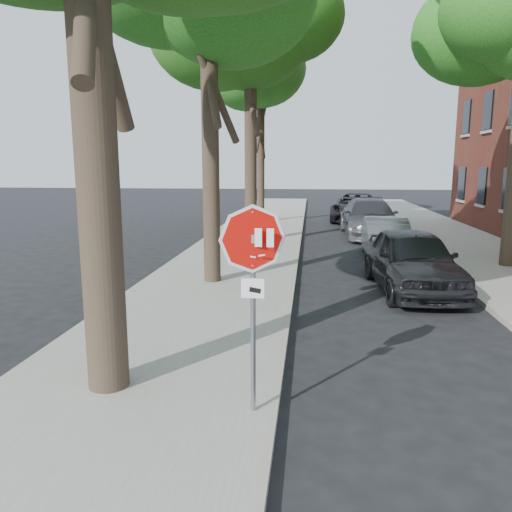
{
  "coord_description": "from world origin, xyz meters",
  "views": [
    {
      "loc": [
        -0.03,
        -5.82,
        3.19
      ],
      "look_at": [
        -0.7,
        0.32,
        2.05
      ],
      "focal_mm": 35.0,
      "sensor_mm": 36.0,
      "label": 1
    }
  ],
  "objects": [
    {
      "name": "ground",
      "position": [
        0.0,
        0.0,
        0.0
      ],
      "size": [
        120.0,
        120.0,
        0.0
      ],
      "primitive_type": "plane",
      "color": "black",
      "rests_on": "ground"
    },
    {
      "name": "sidewalk_left",
      "position": [
        -2.5,
        12.0,
        0.06
      ],
      "size": [
        4.0,
        55.0,
        0.12
      ],
      "primitive_type": "cube",
      "color": "gray",
      "rests_on": "ground"
    },
    {
      "name": "sidewalk_right",
      "position": [
        6.0,
        12.0,
        0.06
      ],
      "size": [
        4.0,
        55.0,
        0.12
      ],
      "primitive_type": "cube",
      "color": "gray",
      "rests_on": "ground"
    },
    {
      "name": "curb_left",
      "position": [
        -0.45,
        12.0,
        0.07
      ],
      "size": [
        0.12,
        55.0,
        0.13
      ],
      "primitive_type": "cube",
      "color": "#9E9384",
      "rests_on": "ground"
    },
    {
      "name": "curb_right",
      "position": [
        3.95,
        12.0,
        0.07
      ],
      "size": [
        0.12,
        55.0,
        0.13
      ],
      "primitive_type": "cube",
      "color": "#9E9384",
      "rests_on": "ground"
    },
    {
      "name": "stop_sign",
      "position": [
        -0.7,
        -0.03,
        1.95
      ],
      "size": [
        0.76,
        0.34,
        2.61
      ],
      "color": "gray",
      "rests_on": "sidewalk_left"
    },
    {
      "name": "tree_mid_b",
      "position": [
        -2.42,
        14.12,
        8.0
      ],
      "size": [
        5.88,
        5.46,
        10.36
      ],
      "color": "black",
      "rests_on": "sidewalk_left"
    },
    {
      "name": "tree_far",
      "position": [
        -2.72,
        21.11,
        7.21
      ],
      "size": [
        5.29,
        4.91,
        9.33
      ],
      "color": "black",
      "rests_on": "sidewalk_left"
    },
    {
      "name": "car_a",
      "position": [
        2.57,
        6.94,
        0.79
      ],
      "size": [
        2.18,
        4.78,
        1.59
      ],
      "primitive_type": "imported",
      "rotation": [
        0.0,
        0.0,
        0.07
      ],
      "color": "black",
      "rests_on": "ground"
    },
    {
      "name": "car_b",
      "position": [
        2.6,
        11.64,
        0.68
      ],
      "size": [
        1.53,
        4.16,
        1.36
      ],
      "primitive_type": "imported",
      "rotation": [
        0.0,
        0.0,
        -0.02
      ],
      "color": "#94959B",
      "rests_on": "ground"
    },
    {
      "name": "car_c",
      "position": [
        2.6,
        16.85,
        0.82
      ],
      "size": [
        2.47,
        5.74,
        1.65
      ],
      "primitive_type": "imported",
      "rotation": [
        0.0,
        0.0,
        0.03
      ],
      "color": "#58575D",
      "rests_on": "ground"
    },
    {
      "name": "car_d",
      "position": [
        2.58,
        22.83,
        0.79
      ],
      "size": [
        3.38,
        6.0,
        1.58
      ],
      "primitive_type": "imported",
      "rotation": [
        0.0,
        0.0,
        -0.14
      ],
      "color": "black",
      "rests_on": "ground"
    }
  ]
}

